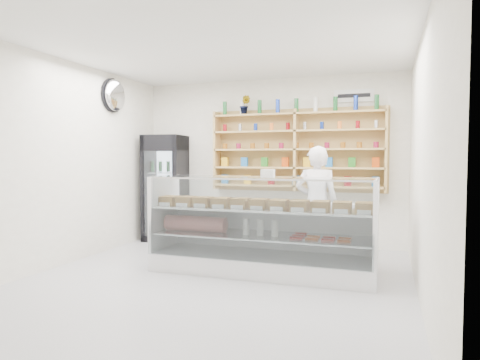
% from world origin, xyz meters
% --- Properties ---
extents(room, '(5.00, 5.00, 5.00)m').
position_xyz_m(room, '(0.00, 0.00, 1.40)').
color(room, '#B5B4B9').
rests_on(room, ground).
extents(display_counter, '(2.81, 0.84, 1.23)m').
position_xyz_m(display_counter, '(0.42, 0.58, 0.34)').
color(display_counter, white).
rests_on(display_counter, floor).
extents(shop_worker, '(0.61, 0.42, 1.63)m').
position_xyz_m(shop_worker, '(0.99, 1.38, 0.81)').
color(shop_worker, silver).
rests_on(shop_worker, floor).
extents(drinks_cooler, '(0.74, 0.72, 1.86)m').
position_xyz_m(drinks_cooler, '(-1.81, 2.13, 0.93)').
color(drinks_cooler, black).
rests_on(drinks_cooler, floor).
extents(wall_shelving, '(2.84, 0.28, 1.33)m').
position_xyz_m(wall_shelving, '(0.50, 2.34, 1.59)').
color(wall_shelving, tan).
rests_on(wall_shelving, back_wall).
extents(potted_plant, '(0.20, 0.17, 0.32)m').
position_xyz_m(potted_plant, '(-0.39, 2.34, 2.36)').
color(potted_plant, '#1E6626').
rests_on(potted_plant, wall_shelving).
extents(security_mirror, '(0.15, 0.50, 0.50)m').
position_xyz_m(security_mirror, '(-2.17, 1.20, 2.45)').
color(security_mirror, silver).
rests_on(security_mirror, left_wall).
extents(wall_sign, '(0.62, 0.03, 0.20)m').
position_xyz_m(wall_sign, '(1.40, 2.47, 2.45)').
color(wall_sign, white).
rests_on(wall_sign, back_wall).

